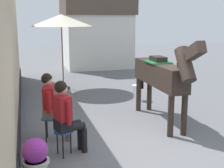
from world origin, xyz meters
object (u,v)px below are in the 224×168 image
at_px(spare_stool_white, 137,87).
at_px(flower_planter_far, 36,157).
at_px(seated_visitor_near, 66,114).
at_px(saddled_horse_center, 162,75).
at_px(seated_visitor_far, 52,103).
at_px(cafe_parasol, 61,21).

bearing_deg(spare_stool_white, flower_planter_far, -128.68).
relative_size(seated_visitor_near, saddled_horse_center, 0.46).
relative_size(seated_visitor_far, saddled_horse_center, 0.46).
xyz_separation_m(saddled_horse_center, flower_planter_far, (-2.95, -1.82, -0.82)).
distance_m(seated_visitor_far, spare_stool_white, 3.74).
relative_size(seated_visitor_near, flower_planter_far, 2.17).
distance_m(seated_visitor_far, saddled_horse_center, 2.60).
height_order(flower_planter_far, cafe_parasol, cafe_parasol).
relative_size(seated_visitor_far, spare_stool_white, 3.02).
relative_size(saddled_horse_center, cafe_parasol, 1.16).
bearing_deg(saddled_horse_center, cafe_parasol, 111.80).
relative_size(flower_planter_far, cafe_parasol, 0.25).
distance_m(seated_visitor_near, seated_visitor_far, 0.80).
distance_m(saddled_horse_center, spare_stool_white, 2.28).
bearing_deg(seated_visitor_far, seated_visitor_near, -77.62).
xyz_separation_m(cafe_parasol, spare_stool_white, (1.96, -2.22, -1.96)).
distance_m(seated_visitor_far, cafe_parasol, 5.04).
distance_m(seated_visitor_near, saddled_horse_center, 2.66).
relative_size(seated_visitor_far, cafe_parasol, 0.54).
bearing_deg(flower_planter_far, seated_visitor_near, 49.44).
relative_size(saddled_horse_center, spare_stool_white, 6.52).
distance_m(saddled_horse_center, cafe_parasol, 4.84).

